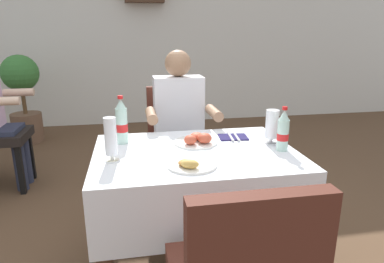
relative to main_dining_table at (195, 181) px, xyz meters
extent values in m
cube|color=silver|center=(-0.15, 3.65, 0.99)|extent=(11.00, 0.12, 3.13)
cube|color=white|center=(0.00, 0.00, 0.17)|extent=(1.09, 0.79, 0.02)
cube|color=white|center=(0.00, -0.39, 0.00)|extent=(1.09, 0.02, 0.32)
cube|color=white|center=(0.00, 0.39, 0.00)|extent=(1.09, 0.02, 0.32)
cube|color=white|center=(-0.54, 0.00, 0.00)|extent=(0.02, 0.79, 0.32)
cube|color=white|center=(0.54, 0.00, 0.00)|extent=(0.02, 0.79, 0.32)
cube|color=#472D1E|center=(-0.48, -0.34, -0.21)|extent=(0.07, 0.07, 0.74)
cube|color=#472D1E|center=(0.48, -0.34, -0.21)|extent=(0.07, 0.07, 0.74)
cube|color=#472D1E|center=(-0.48, 0.34, -0.21)|extent=(0.07, 0.07, 0.74)
cube|color=#472D1E|center=(0.48, 0.34, -0.21)|extent=(0.07, 0.07, 0.74)
cube|color=#4C2319|center=(0.00, 0.70, -0.09)|extent=(0.44, 0.44, 0.08)
cube|color=#4C2319|center=(0.00, 0.95, 0.17)|extent=(0.42, 0.06, 0.44)
cube|color=black|center=(-0.17, 0.53, -0.35)|extent=(0.04, 0.04, 0.45)
cube|color=black|center=(0.17, 0.53, -0.35)|extent=(0.04, 0.04, 0.45)
cube|color=black|center=(-0.17, 0.87, -0.35)|extent=(0.04, 0.04, 0.45)
cube|color=black|center=(0.17, 0.87, -0.35)|extent=(0.04, 0.04, 0.45)
cylinder|color=#282D42|center=(-0.07, 0.49, -0.35)|extent=(0.10, 0.10, 0.45)
cylinder|color=#282D42|center=(0.09, 0.49, -0.35)|extent=(0.10, 0.10, 0.45)
cube|color=#282D42|center=(0.01, 0.66, -0.07)|extent=(0.34, 0.36, 0.12)
cube|color=silver|center=(0.01, 0.74, 0.24)|extent=(0.36, 0.20, 0.50)
sphere|color=#997051|center=(0.01, 0.74, 0.59)|extent=(0.19, 0.19, 0.19)
cylinder|color=#997051|center=(-0.20, 0.51, 0.27)|extent=(0.07, 0.26, 0.07)
cylinder|color=#997051|center=(0.23, 0.51, 0.27)|extent=(0.07, 0.26, 0.07)
cylinder|color=white|center=(-0.06, -0.21, 0.19)|extent=(0.24, 0.24, 0.01)
ellipsoid|color=#B77A38|center=(-0.09, -0.23, 0.21)|extent=(0.09, 0.09, 0.03)
ellipsoid|color=gold|center=(-0.08, -0.27, 0.22)|extent=(0.10, 0.08, 0.04)
cylinder|color=white|center=(0.03, 0.13, 0.19)|extent=(0.25, 0.25, 0.01)
ellipsoid|color=#C14C33|center=(-0.01, 0.08, 0.22)|extent=(0.07, 0.07, 0.05)
ellipsoid|color=#C14C33|center=(0.04, 0.16, 0.22)|extent=(0.12, 0.12, 0.04)
ellipsoid|color=#C14C33|center=(0.07, 0.08, 0.22)|extent=(0.11, 0.11, 0.06)
cylinder|color=white|center=(0.45, 0.04, 0.19)|extent=(0.07, 0.07, 0.01)
cylinder|color=white|center=(0.45, 0.04, 0.20)|extent=(0.02, 0.02, 0.03)
cylinder|color=white|center=(0.45, 0.04, 0.30)|extent=(0.08, 0.08, 0.16)
cylinder|color=#C68928|center=(0.45, 0.04, 0.27)|extent=(0.07, 0.07, 0.11)
cylinder|color=white|center=(-0.44, -0.08, 0.19)|extent=(0.07, 0.07, 0.01)
cylinder|color=white|center=(-0.44, -0.08, 0.20)|extent=(0.02, 0.02, 0.03)
cylinder|color=white|center=(-0.44, -0.08, 0.31)|extent=(0.06, 0.06, 0.19)
cylinder|color=gold|center=(-0.44, -0.08, 0.28)|extent=(0.06, 0.06, 0.12)
cylinder|color=silver|center=(-0.39, 0.21, 0.29)|extent=(0.07, 0.07, 0.21)
cylinder|color=red|center=(-0.39, 0.21, 0.27)|extent=(0.07, 0.07, 0.05)
cone|color=silver|center=(-0.39, 0.21, 0.42)|extent=(0.06, 0.06, 0.05)
cylinder|color=red|center=(-0.39, 0.21, 0.45)|extent=(0.03, 0.03, 0.02)
cylinder|color=silver|center=(0.47, -0.08, 0.27)|extent=(0.06, 0.06, 0.17)
cylinder|color=red|center=(0.47, -0.08, 0.26)|extent=(0.06, 0.06, 0.04)
cone|color=silver|center=(0.47, -0.08, 0.38)|extent=(0.06, 0.06, 0.05)
cylinder|color=red|center=(0.47, -0.08, 0.42)|extent=(0.03, 0.03, 0.02)
cube|color=#231E4C|center=(0.27, 0.19, 0.19)|extent=(0.18, 0.15, 0.01)
cube|color=silver|center=(0.25, 0.19, 0.19)|extent=(0.03, 0.19, 0.01)
cube|color=silver|center=(0.29, 0.19, 0.19)|extent=(0.03, 0.19, 0.01)
cube|color=black|center=(-1.48, 1.42, -0.09)|extent=(0.44, 0.44, 0.08)
cube|color=black|center=(-1.31, 1.25, -0.35)|extent=(0.04, 0.04, 0.45)
cube|color=black|center=(-1.31, 1.59, -0.35)|extent=(0.04, 0.04, 0.45)
cylinder|color=#282D42|center=(-1.34, 1.34, -0.35)|extent=(0.10, 0.10, 0.45)
cylinder|color=#282D42|center=(-1.34, 1.50, -0.35)|extent=(0.10, 0.10, 0.45)
cylinder|color=beige|center=(-1.35, 1.21, 0.27)|extent=(0.26, 0.07, 0.07)
cylinder|color=beige|center=(-1.35, 1.64, 0.27)|extent=(0.26, 0.07, 0.07)
cylinder|color=brown|center=(-1.68, 2.86, -0.39)|extent=(0.38, 0.38, 0.38)
cylinder|color=brown|center=(-1.68, 2.86, -0.03)|extent=(0.05, 0.05, 0.34)
sphere|color=#387533|center=(-1.68, 2.86, 0.32)|extent=(0.45, 0.45, 0.45)
camera|label=1|loc=(-0.33, -1.70, 0.80)|focal=31.56mm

